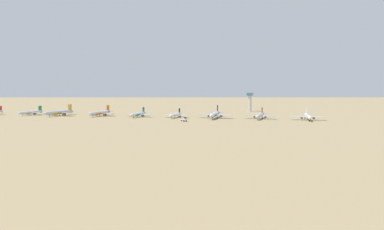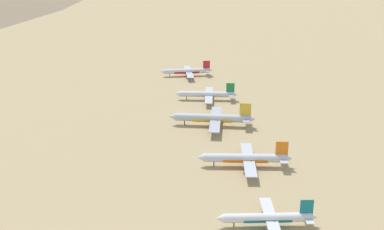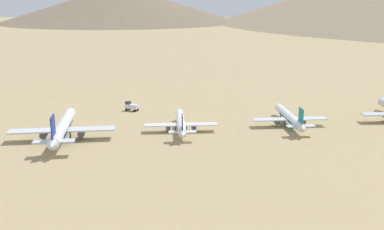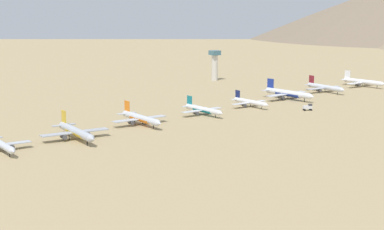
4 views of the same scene
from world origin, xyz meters
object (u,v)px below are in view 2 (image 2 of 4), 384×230
at_px(parked_jet_1, 207,94).
at_px(parked_jet_2, 213,118).
at_px(parked_jet_3, 246,158).
at_px(parked_jet_4, 268,218).
at_px(parked_jet_0, 187,71).

relative_size(parked_jet_1, parked_jet_2, 0.82).
distance_m(parked_jet_1, parked_jet_2, 37.06).
bearing_deg(parked_jet_3, parked_jet_4, 97.04).
bearing_deg(parked_jet_4, parked_jet_1, -79.58).
xyz_separation_m(parked_jet_0, parked_jet_2, (-17.01, 80.94, 0.84)).
height_order(parked_jet_1, parked_jet_3, parked_jet_3).
distance_m(parked_jet_1, parked_jet_4, 125.38).
bearing_deg(parked_jet_1, parked_jet_3, 102.24).
height_order(parked_jet_1, parked_jet_4, parked_jet_1).
relative_size(parked_jet_0, parked_jet_3, 0.84).
distance_m(parked_jet_0, parked_jet_2, 82.71).
distance_m(parked_jet_0, parked_jet_1, 46.06).
bearing_deg(parked_jet_4, parked_jet_0, -77.82).
xyz_separation_m(parked_jet_1, parked_jet_3, (-17.28, 79.67, 0.41)).
xyz_separation_m(parked_jet_2, parked_jet_4, (-19.10, 86.43, -0.73)).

